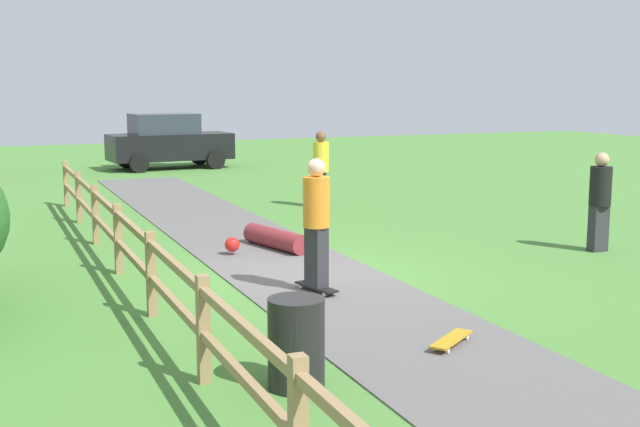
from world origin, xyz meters
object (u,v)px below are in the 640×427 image
at_px(skater_fallen, 272,239).
at_px(trash_bin, 296,343).
at_px(skater_riding, 316,218).
at_px(bystander_black, 600,197).
at_px(parked_car_black, 169,141).
at_px(skateboard_loose, 451,339).
at_px(bystander_yellow, 321,165).

bearing_deg(skater_fallen, trash_bin, -107.58).
bearing_deg(skater_riding, bystander_black, 7.64).
relative_size(trash_bin, parked_car_black, 0.21).
height_order(skater_fallen, skateboard_loose, skater_fallen).
distance_m(skater_fallen, parked_car_black, 14.86).
bearing_deg(bystander_yellow, bystander_black, -69.56).
xyz_separation_m(skater_riding, bystander_yellow, (3.25, 7.49, -0.07)).
bearing_deg(bystander_black, skater_fallen, 156.11).
xyz_separation_m(skater_riding, parked_car_black, (1.87, 17.90, -0.13)).
xyz_separation_m(trash_bin, skater_riding, (1.59, 3.28, 0.64)).
relative_size(trash_bin, skater_riding, 0.47).
bearing_deg(skater_fallen, skateboard_loose, -89.61).
distance_m(skater_riding, skater_fallen, 3.28).
height_order(trash_bin, skater_fallen, trash_bin).
relative_size(skater_riding, bystander_black, 1.08).
relative_size(skateboard_loose, parked_car_black, 0.18).
height_order(trash_bin, skateboard_loose, trash_bin).
relative_size(bystander_black, parked_car_black, 0.41).
distance_m(bystander_black, parked_car_black, 17.56).
bearing_deg(skateboard_loose, skater_riding, 99.80).
height_order(trash_bin, bystander_yellow, bystander_yellow).
relative_size(skateboard_loose, bystander_black, 0.44).
bearing_deg(skateboard_loose, parked_car_black, 86.17).
distance_m(bystander_black, bystander_yellow, 7.17).
bearing_deg(bystander_yellow, parked_car_black, 97.53).
distance_m(skater_riding, bystander_black, 5.80).
xyz_separation_m(skater_fallen, bystander_black, (5.31, -2.35, 0.77)).
height_order(skater_riding, bystander_yellow, skater_riding).
bearing_deg(skater_fallen, bystander_black, -23.89).
xyz_separation_m(bystander_black, parked_car_black, (-3.88, 17.12, -0.01)).
relative_size(trash_bin, skateboard_loose, 1.17).
bearing_deg(parked_car_black, skater_fallen, -95.52).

